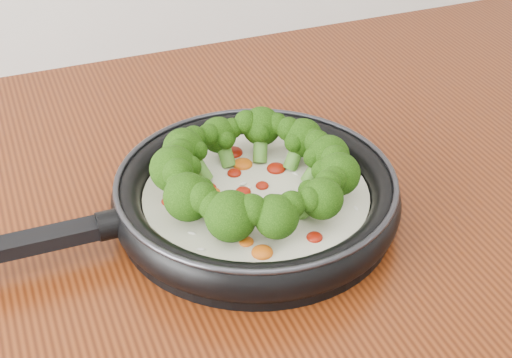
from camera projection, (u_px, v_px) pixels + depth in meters
name	position (u px, v px, depth m)	size (l,w,h in m)	color
skillet	(253.00, 192.00, 0.81)	(0.48, 0.31, 0.09)	black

